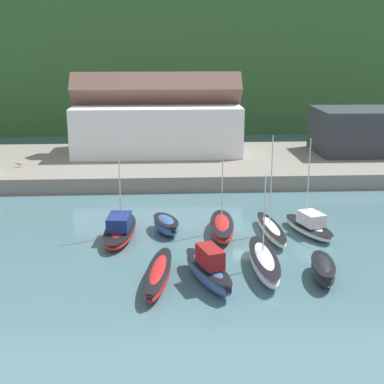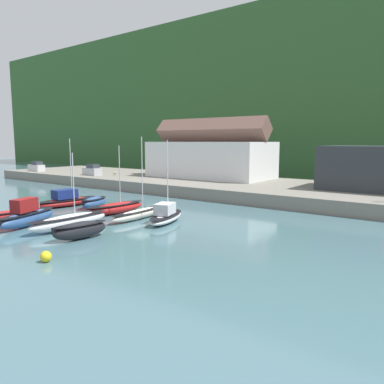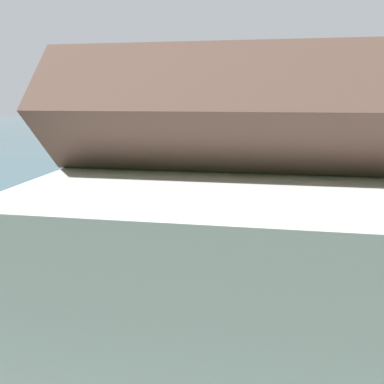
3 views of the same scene
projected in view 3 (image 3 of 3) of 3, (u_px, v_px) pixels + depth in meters
ground_plane at (213, 198)px, 40.90m from camera, size 320.00×320.00×0.00m
quay_promenade at (165, 297)px, 19.03m from camera, size 110.01×20.92×1.76m
harbor_clubhouse at (370, 252)px, 12.81m from camera, size 22.49×11.03×10.74m
moored_boat_0 at (318, 191)px, 40.59m from camera, size 3.18×8.50×8.66m
moored_boat_1 at (281, 193)px, 40.16m from camera, size 3.09×4.84×1.42m
moored_boat_2 at (236, 190)px, 41.61m from camera, size 2.62×7.65×7.83m
moored_boat_3 at (199, 188)px, 42.89m from camera, size 1.98×8.26×8.79m
moored_boat_4 at (168, 187)px, 43.04m from camera, size 4.19×7.05×8.44m
moored_boat_5 at (281, 175)px, 49.82m from camera, size 2.71×8.48×1.18m
moored_boat_6 at (254, 171)px, 50.52m from camera, size 3.88×7.41×2.80m
moored_boat_7 at (222, 175)px, 49.55m from camera, size 2.02×8.54×7.22m
moored_boat_8 at (194, 171)px, 51.77m from camera, size 2.37×5.14×1.50m
mooring_buoy_0 at (179, 166)px, 57.44m from camera, size 0.78×0.78×0.78m
mooring_buoy_1 at (167, 161)px, 63.00m from camera, size 0.62×0.62×0.62m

